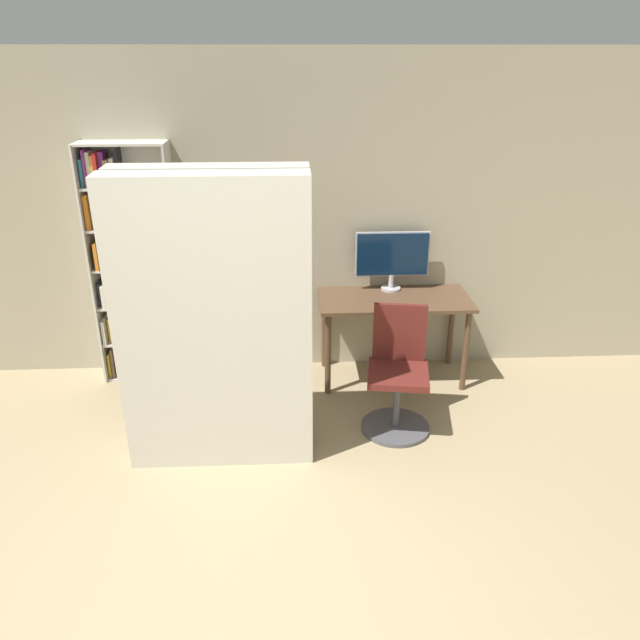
% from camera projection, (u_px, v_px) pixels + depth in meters
% --- Properties ---
extents(wall_back, '(8.00, 0.06, 2.70)m').
position_uv_depth(wall_back, '(259.00, 220.00, 5.24)').
color(wall_back, tan).
rests_on(wall_back, ground).
extents(desk, '(1.27, 0.61, 0.75)m').
position_uv_depth(desk, '(394.00, 309.00, 5.27)').
color(desk, brown).
rests_on(desk, ground).
extents(monitor, '(0.63, 0.17, 0.51)m').
position_uv_depth(monitor, '(392.00, 256.00, 5.29)').
color(monitor, '#B7B7BC').
rests_on(monitor, desk).
extents(office_chair, '(0.52, 0.52, 0.95)m').
position_uv_depth(office_chair, '(398.00, 381.00, 4.66)').
color(office_chair, '#4C4C51').
rests_on(office_chair, ground).
extents(bookshelf, '(0.70, 0.29, 2.01)m').
position_uv_depth(bookshelf, '(127.00, 266.00, 5.19)').
color(bookshelf, beige).
rests_on(bookshelf, ground).
extents(mattress_near, '(1.26, 0.26, 2.02)m').
position_uv_depth(mattress_near, '(215.00, 330.00, 4.00)').
color(mattress_near, beige).
rests_on(mattress_near, ground).
extents(mattress_far, '(1.26, 0.24, 2.02)m').
position_uv_depth(mattress_far, '(219.00, 315.00, 4.22)').
color(mattress_far, beige).
rests_on(mattress_far, ground).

